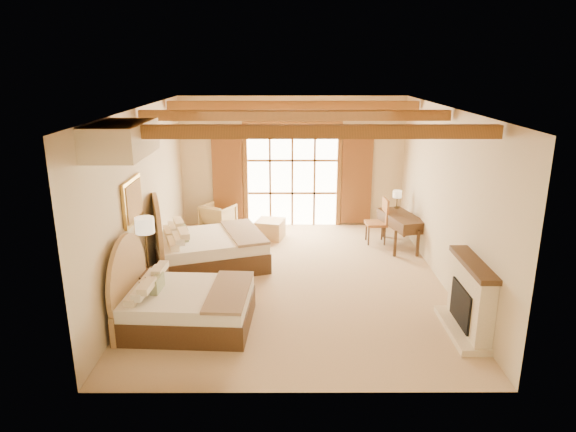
{
  "coord_description": "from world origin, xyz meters",
  "views": [
    {
      "loc": [
        -0.14,
        -9.0,
        3.95
      ],
      "look_at": [
        -0.12,
        0.2,
        1.2
      ],
      "focal_mm": 32.0,
      "sensor_mm": 36.0,
      "label": 1
    }
  ],
  "objects_px": {
    "bed_far": "(202,247)",
    "nightstand": "(149,289)",
    "bed_near": "(178,303)",
    "armchair": "(218,217)",
    "desk": "(400,229)"
  },
  "relations": [
    {
      "from": "armchair",
      "to": "desk",
      "type": "height_order",
      "value": "desk"
    },
    {
      "from": "bed_near",
      "to": "nightstand",
      "type": "xyz_separation_m",
      "value": [
        -0.62,
        0.67,
        -0.08
      ]
    },
    {
      "from": "bed_far",
      "to": "nightstand",
      "type": "xyz_separation_m",
      "value": [
        -0.61,
        -1.76,
        -0.11
      ]
    },
    {
      "from": "bed_near",
      "to": "bed_far",
      "type": "xyz_separation_m",
      "value": [
        -0.02,
        2.44,
        0.03
      ]
    },
    {
      "from": "desk",
      "to": "bed_far",
      "type": "bearing_deg",
      "value": -179.15
    },
    {
      "from": "bed_far",
      "to": "desk",
      "type": "bearing_deg",
      "value": -3.29
    },
    {
      "from": "bed_near",
      "to": "armchair",
      "type": "bearing_deg",
      "value": 93.21
    },
    {
      "from": "bed_far",
      "to": "armchair",
      "type": "relative_size",
      "value": 3.61
    },
    {
      "from": "bed_near",
      "to": "nightstand",
      "type": "relative_size",
      "value": 3.29
    },
    {
      "from": "nightstand",
      "to": "desk",
      "type": "relative_size",
      "value": 0.42
    },
    {
      "from": "nightstand",
      "to": "desk",
      "type": "bearing_deg",
      "value": 40.47
    },
    {
      "from": "bed_near",
      "to": "bed_far",
      "type": "height_order",
      "value": "bed_far"
    },
    {
      "from": "nightstand",
      "to": "armchair",
      "type": "height_order",
      "value": "armchair"
    },
    {
      "from": "bed_near",
      "to": "desk",
      "type": "relative_size",
      "value": 1.39
    },
    {
      "from": "bed_near",
      "to": "bed_far",
      "type": "relative_size",
      "value": 0.78
    }
  ]
}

